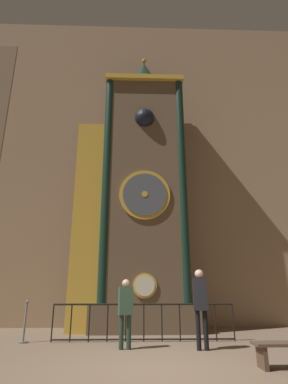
% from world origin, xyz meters
% --- Properties ---
extents(ground_plane, '(28.00, 28.00, 0.00)m').
position_xyz_m(ground_plane, '(0.00, 0.00, 0.00)').
color(ground_plane, '#75604C').
extents(cathedral_back_wall, '(24.00, 0.32, 13.85)m').
position_xyz_m(cathedral_back_wall, '(-0.09, 5.94, 6.92)').
color(cathedral_back_wall, '#997A5B').
rests_on(cathedral_back_wall, ground_plane).
extents(clock_tower, '(4.32, 1.83, 11.00)m').
position_xyz_m(clock_tower, '(-0.41, 4.75, 4.72)').
color(clock_tower, brown).
rests_on(clock_tower, ground_plane).
extents(railing_fence, '(5.02, 0.05, 0.98)m').
position_xyz_m(railing_fence, '(-0.14, 2.86, 0.54)').
color(railing_fence, black).
rests_on(railing_fence, ground_plane).
extents(visitor_near, '(0.38, 0.28, 1.60)m').
position_xyz_m(visitor_near, '(-0.62, 1.84, 0.95)').
color(visitor_near, '#213427').
rests_on(visitor_near, ground_plane).
extents(visitor_far, '(0.36, 0.26, 1.83)m').
position_xyz_m(visitor_far, '(1.21, 1.67, 1.11)').
color(visitor_far, black).
rests_on(visitor_far, ground_plane).
extents(stanchion_post, '(0.28, 0.28, 1.07)m').
position_xyz_m(stanchion_post, '(-3.35, 2.81, 0.35)').
color(stanchion_post, gray).
rests_on(stanchion_post, ground_plane).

